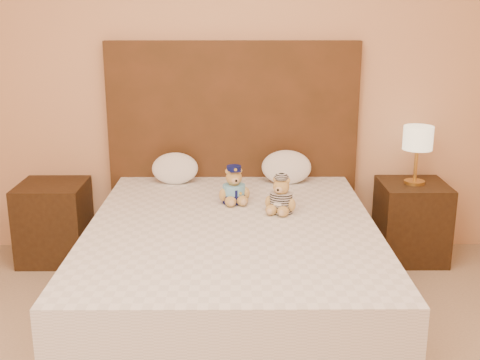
# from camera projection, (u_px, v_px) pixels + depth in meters

# --- Properties ---
(bed) EXTENTS (1.60, 2.00, 0.55)m
(bed) POSITION_uv_depth(u_px,v_px,m) (232.00, 269.00, 3.43)
(bed) COLOR white
(bed) RESTS_ON ground
(headboard) EXTENTS (1.75, 0.08, 1.50)m
(headboard) POSITION_uv_depth(u_px,v_px,m) (233.00, 148.00, 4.27)
(headboard) COLOR #522E18
(headboard) RESTS_ON ground
(nightstand_left) EXTENTS (0.45, 0.45, 0.55)m
(nightstand_left) POSITION_uv_depth(u_px,v_px,m) (54.00, 222.00, 4.20)
(nightstand_left) COLOR #332110
(nightstand_left) RESTS_ON ground
(nightstand_right) EXTENTS (0.45, 0.45, 0.55)m
(nightstand_right) POSITION_uv_depth(u_px,v_px,m) (411.00, 221.00, 4.21)
(nightstand_right) COLOR #332110
(nightstand_right) RESTS_ON ground
(lamp) EXTENTS (0.20, 0.20, 0.40)m
(lamp) POSITION_uv_depth(u_px,v_px,m) (418.00, 141.00, 4.05)
(lamp) COLOR gold
(lamp) RESTS_ON nightstand_right
(teddy_police) EXTENTS (0.24, 0.24, 0.23)m
(teddy_police) POSITION_uv_depth(u_px,v_px,m) (234.00, 185.00, 3.69)
(teddy_police) COLOR tan
(teddy_police) RESTS_ON bed
(teddy_prisoner) EXTENTS (0.25, 0.25, 0.22)m
(teddy_prisoner) POSITION_uv_depth(u_px,v_px,m) (281.00, 194.00, 3.51)
(teddy_prisoner) COLOR tan
(teddy_prisoner) RESTS_ON bed
(pillow_left) EXTENTS (0.32, 0.21, 0.22)m
(pillow_left) POSITION_uv_depth(u_px,v_px,m) (175.00, 167.00, 4.12)
(pillow_left) COLOR white
(pillow_left) RESTS_ON bed
(pillow_right) EXTENTS (0.34, 0.22, 0.24)m
(pillow_right) POSITION_uv_depth(u_px,v_px,m) (286.00, 166.00, 4.12)
(pillow_right) COLOR white
(pillow_right) RESTS_ON bed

